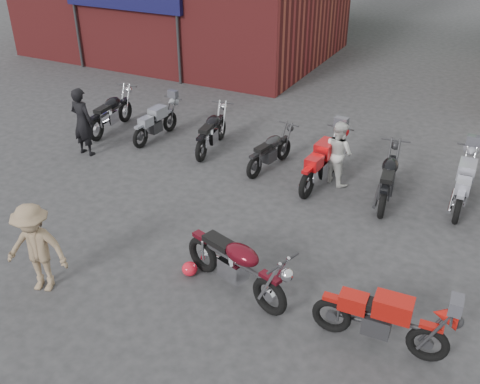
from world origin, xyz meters
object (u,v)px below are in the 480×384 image
at_px(row_bike_1, 156,121).
at_px(row_bike_3, 271,149).
at_px(person_dark, 82,122).
at_px(row_bike_5, 388,176).
at_px(row_bike_2, 212,130).
at_px(person_tan, 36,249).
at_px(helmet, 190,269).
at_px(row_bike_0, 111,111).
at_px(vintage_motorcycle, 236,261).
at_px(person_light, 338,153).
at_px(sportbike, 383,317).
at_px(row_bike_6, 464,181).
at_px(row_bike_4, 323,160).

bearing_deg(row_bike_1, row_bike_3, -90.90).
distance_m(person_dark, row_bike_5, 7.75).
xyz_separation_m(person_dark, row_bike_2, (2.83, 1.74, -0.32)).
height_order(person_tan, row_bike_5, person_tan).
distance_m(helmet, row_bike_0, 7.32).
bearing_deg(helmet, vintage_motorcycle, -1.89).
xyz_separation_m(row_bike_2, row_bike_3, (1.85, -0.30, -0.06)).
bearing_deg(row_bike_2, person_light, -103.15).
xyz_separation_m(sportbike, person_tan, (-5.58, -1.32, 0.26)).
height_order(vintage_motorcycle, row_bike_5, vintage_motorcycle).
distance_m(row_bike_2, row_bike_6, 6.35).
distance_m(helmet, row_bike_3, 4.63).
bearing_deg(sportbike, person_light, 112.58).
height_order(sportbike, row_bike_0, row_bike_0).
bearing_deg(sportbike, row_bike_4, 116.55).
bearing_deg(person_dark, row_bike_3, -160.43).
relative_size(helmet, row_bike_3, 0.16).
bearing_deg(row_bike_3, row_bike_0, 98.19).
xyz_separation_m(row_bike_1, row_bike_2, (1.74, 0.07, 0.04)).
distance_m(person_dark, person_tan, 5.56).
bearing_deg(row_bike_2, sportbike, -140.02).
bearing_deg(row_bike_3, row_bike_4, -87.90).
bearing_deg(row_bike_4, person_light, -46.40).
xyz_separation_m(row_bike_1, row_bike_3, (3.59, -0.23, -0.01)).
distance_m(row_bike_3, row_bike_5, 2.99).
bearing_deg(row_bike_0, vintage_motorcycle, -132.43).
bearing_deg(row_bike_0, person_dark, -172.15).
relative_size(person_light, row_bike_2, 0.77).
bearing_deg(row_bike_4, sportbike, -146.11).
height_order(row_bike_2, row_bike_3, row_bike_2).
bearing_deg(vintage_motorcycle, row_bike_5, 88.18).
bearing_deg(person_tan, person_light, 44.21).
height_order(row_bike_1, row_bike_2, row_bike_2).
xyz_separation_m(helmet, row_bike_5, (2.49, 4.33, 0.47)).
height_order(sportbike, person_light, person_light).
distance_m(vintage_motorcycle, person_light, 4.68).
bearing_deg(row_bike_2, row_bike_0, 83.66).
xyz_separation_m(person_dark, row_bike_4, (6.10, 1.25, -0.28)).
height_order(sportbike, row_bike_1, sportbike).
height_order(person_tan, row_bike_6, person_tan).
bearing_deg(person_tan, vintage_motorcycle, 8.02).
height_order(person_dark, row_bike_6, person_dark).
bearing_deg(row_bike_6, person_dark, 98.82).
height_order(person_light, row_bike_5, person_light).
bearing_deg(row_bike_5, sportbike, -174.51).
distance_m(person_dark, row_bike_4, 6.23).
xyz_separation_m(helmet, row_bike_6, (4.02, 4.83, 0.47)).
xyz_separation_m(person_tan, row_bike_0, (-3.48, 6.22, -0.24)).
bearing_deg(vintage_motorcycle, person_tan, -137.19).
bearing_deg(row_bike_4, person_dark, 106.22).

